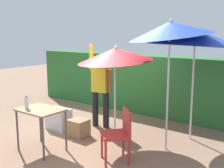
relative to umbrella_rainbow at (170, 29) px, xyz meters
name	(u,v)px	position (x,y,z in m)	size (l,w,h in m)	color
ground_plane	(103,139)	(-1.25, -0.31, -2.19)	(24.00, 24.00, 0.00)	#937056
hedge_row	(158,85)	(-1.25, 1.99, -1.41)	(8.00, 0.70, 1.55)	#2D7033
umbrella_rainbow	(170,29)	(0.00, 0.00, 0.00)	(1.50, 1.49, 2.46)	silver
umbrella_orange	(195,38)	(0.13, 0.80, -0.15)	(1.88, 1.89, 2.29)	silver
umbrella_yellow	(115,55)	(-1.09, -0.11, -0.48)	(1.50, 1.51, 1.92)	silver
person_vendor	(100,87)	(-1.80, 0.29, -1.25)	(0.56, 0.28, 1.88)	black
chair_plastic	(119,132)	(-0.42, -0.90, -1.68)	(0.62, 0.62, 0.89)	#B72D2D
cooler_box	(59,119)	(-2.43, -0.43, -1.95)	(0.56, 0.33, 0.47)	silver
crate_cardboard	(79,128)	(-1.77, -0.47, -2.01)	(0.38, 0.34, 0.36)	#9E7A4C
folding_table	(41,114)	(-1.81, -1.40, -1.50)	(0.80, 0.60, 0.78)	#4C4C51
bottle_water	(27,103)	(-2.02, -1.54, -1.29)	(0.07, 0.07, 0.24)	silver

